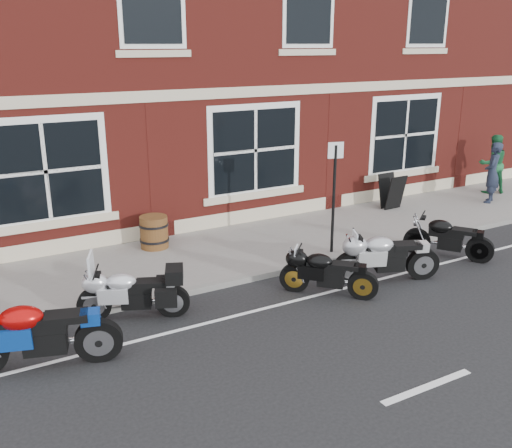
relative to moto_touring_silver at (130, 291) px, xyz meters
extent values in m
plane|color=black|center=(2.90, -1.02, -0.51)|extent=(80.00, 80.00, 0.00)
cube|color=slate|center=(2.90, 1.98, -0.45)|extent=(30.00, 3.00, 0.12)
cube|color=slate|center=(2.90, 0.40, -0.45)|extent=(30.00, 0.16, 0.12)
cylinder|color=black|center=(-0.55, 0.24, -0.22)|extent=(0.58, 0.34, 0.58)
cylinder|color=black|center=(0.66, -0.29, -0.22)|extent=(0.58, 0.34, 0.58)
cube|color=black|center=(0.01, -0.01, 0.09)|extent=(0.75, 0.49, 0.20)
ellipsoid|color=#B9B9BE|center=(-0.11, 0.05, 0.20)|extent=(0.60, 0.50, 0.29)
cube|color=black|center=(0.35, -0.15, 0.16)|extent=(0.55, 0.42, 0.09)
cube|color=silver|center=(-0.53, 0.23, 0.54)|extent=(0.19, 0.36, 0.41)
cylinder|color=black|center=(-0.83, -1.12, -0.16)|extent=(0.71, 0.34, 0.70)
cube|color=black|center=(-1.64, -0.86, 0.21)|extent=(0.91, 0.51, 0.24)
ellipsoid|color=#9F0706|center=(-1.80, -0.82, 0.34)|extent=(0.70, 0.56, 0.35)
cube|color=black|center=(-1.22, -0.99, 0.30)|extent=(0.66, 0.45, 0.11)
cylinder|color=black|center=(3.06, -0.45, -0.23)|extent=(0.48, 0.49, 0.57)
cylinder|color=black|center=(3.95, -1.37, -0.23)|extent=(0.48, 0.49, 0.57)
cube|color=black|center=(3.47, -0.88, 0.08)|extent=(0.65, 0.65, 0.19)
ellipsoid|color=black|center=(3.38, -0.78, 0.18)|extent=(0.57, 0.58, 0.28)
cube|color=black|center=(3.72, -1.13, 0.15)|extent=(0.50, 0.51, 0.09)
cylinder|color=black|center=(4.21, -0.64, -0.18)|extent=(0.66, 0.37, 0.65)
cylinder|color=black|center=(5.59, -1.19, -0.18)|extent=(0.66, 0.37, 0.65)
cube|color=black|center=(4.86, -0.90, 0.17)|extent=(0.85, 0.53, 0.23)
ellipsoid|color=#9D9DA2|center=(4.71, -0.84, 0.29)|extent=(0.67, 0.55, 0.33)
cube|color=black|center=(5.24, -1.05, 0.25)|extent=(0.62, 0.46, 0.10)
cylinder|color=black|center=(6.59, -0.05, -0.21)|extent=(0.43, 0.55, 0.59)
cylinder|color=black|center=(7.33, -1.15, -0.21)|extent=(0.43, 0.55, 0.59)
cube|color=black|center=(6.94, -0.56, 0.10)|extent=(0.59, 0.73, 0.20)
ellipsoid|color=black|center=(6.86, -0.45, 0.21)|extent=(0.56, 0.61, 0.29)
cube|color=black|center=(7.14, -0.87, 0.17)|extent=(0.48, 0.55, 0.09)
imported|color=#1C2233|center=(11.22, 1.78, 0.48)|extent=(0.76, 0.69, 1.74)
imported|color=#1A5D31|center=(12.15, 2.52, 0.50)|extent=(1.05, 0.94, 1.78)
cylinder|color=#553916|center=(1.46, 2.88, -0.03)|extent=(0.62, 0.62, 0.73)
cylinder|color=black|center=(1.46, 2.88, -0.20)|extent=(0.65, 0.65, 0.05)
cylinder|color=black|center=(1.46, 2.88, 0.15)|extent=(0.65, 0.65, 0.05)
cylinder|color=black|center=(4.77, 0.68, 0.80)|extent=(0.06, 0.06, 2.37)
cube|color=silver|center=(4.77, 0.68, 1.87)|extent=(0.34, 0.12, 0.34)
camera|label=1|loc=(-2.49, -8.78, 4.01)|focal=40.00mm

